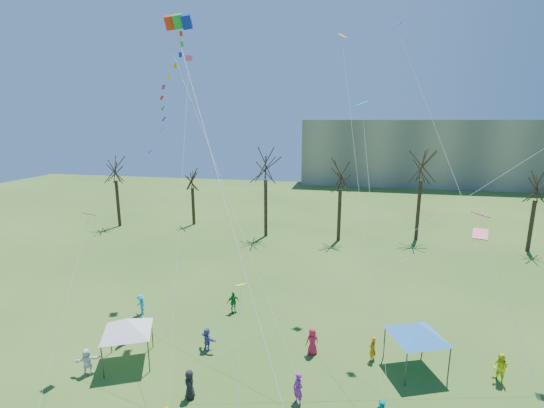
% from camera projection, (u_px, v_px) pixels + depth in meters
% --- Properties ---
extents(distant_building, '(60.00, 14.00, 15.00)m').
position_uv_depth(distant_building, '(434.00, 153.00, 87.97)').
color(distant_building, gray).
rests_on(distant_building, ground).
extents(bare_tree_row, '(69.09, 9.08, 11.92)m').
position_uv_depth(bare_tree_row, '(336.00, 180.00, 47.44)').
color(bare_tree_row, black).
rests_on(bare_tree_row, ground).
extents(big_box_kite, '(5.72, 7.03, 23.65)m').
position_uv_depth(big_box_kite, '(171.00, 96.00, 20.20)').
color(big_box_kite, red).
rests_on(big_box_kite, ground).
extents(canopy_tent_white, '(3.64, 3.64, 3.00)m').
position_uv_depth(canopy_tent_white, '(127.00, 325.00, 23.33)').
color(canopy_tent_white, '#3F3F44').
rests_on(canopy_tent_white, ground).
extents(canopy_tent_blue, '(3.87, 3.87, 3.12)m').
position_uv_depth(canopy_tent_blue, '(417.00, 330.00, 22.66)').
color(canopy_tent_blue, '#3F3F44').
rests_on(canopy_tent_blue, ground).
extents(festival_crowd, '(25.87, 14.71, 1.83)m').
position_uv_depth(festival_crowd, '(269.00, 376.00, 21.31)').
color(festival_crowd, red).
rests_on(festival_crowd, ground).
extents(small_kites_aloft, '(28.63, 19.57, 30.26)m').
position_uv_depth(small_kites_aloft, '(317.00, 141.00, 23.28)').
color(small_kites_aloft, '#D6460B').
rests_on(small_kites_aloft, ground).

